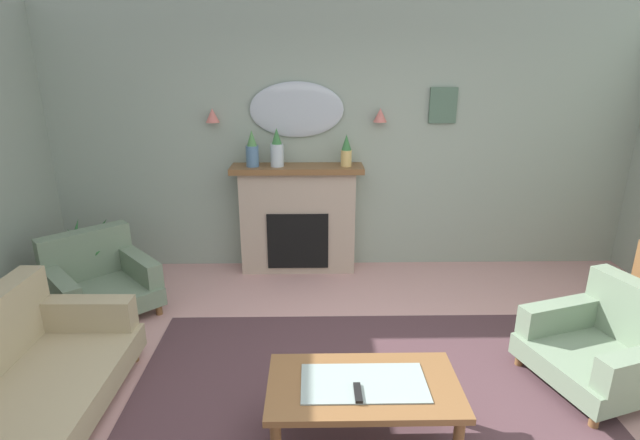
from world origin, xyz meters
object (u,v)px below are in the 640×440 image
at_px(fireplace, 298,220).
at_px(wall_mirror, 297,110).
at_px(coffee_table, 363,392).
at_px(framed_picture, 443,105).
at_px(mantel_vase_left, 277,150).
at_px(floral_couch, 5,391).
at_px(potted_plant_small_fern, 94,261).
at_px(tv_remote, 358,393).
at_px(armchair_near_fireplace, 99,279).
at_px(wall_sconce_left, 212,115).
at_px(mantel_vase_centre, 346,151).
at_px(wall_sconce_right, 380,115).
at_px(mantel_vase_right, 252,151).
at_px(armchair_by_coffee_table, 609,344).

bearing_deg(fireplace, wall_mirror, 90.00).
bearing_deg(coffee_table, framed_picture, 68.75).
bearing_deg(mantel_vase_left, floral_couch, -121.59).
bearing_deg(potted_plant_small_fern, framed_picture, 11.12).
bearing_deg(fireplace, coffee_table, -80.27).
bearing_deg(tv_remote, wall_mirror, 98.06).
height_order(armchair_near_fireplace, potted_plant_small_fern, potted_plant_small_fern).
bearing_deg(wall_sconce_left, floral_couch, -108.23).
bearing_deg(tv_remote, fireplace, 98.48).
relative_size(mantel_vase_centre, armchair_near_fireplace, 0.28).
xyz_separation_m(mantel_vase_centre, tv_remote, (-0.10, -2.64, -0.86)).
distance_m(wall_sconce_right, floral_couch, 3.83).
xyz_separation_m(fireplace, wall_sconce_left, (-0.85, 0.09, 1.09)).
bearing_deg(floral_couch, mantel_vase_left, 58.41).
bearing_deg(potted_plant_small_fern, floral_couch, -81.48).
distance_m(mantel_vase_right, potted_plant_small_fern, 1.88).
xyz_separation_m(framed_picture, tv_remote, (-1.10, -2.82, -1.30)).
height_order(wall_sconce_left, coffee_table, wall_sconce_left).
bearing_deg(framed_picture, mantel_vase_left, -173.96).
distance_m(wall_mirror, framed_picture, 1.50).
relative_size(mantel_vase_centre, coffee_table, 0.30).
height_order(mantel_vase_right, wall_sconce_right, wall_sconce_right).
bearing_deg(coffee_table, wall_sconce_right, 81.27).
distance_m(wall_mirror, tv_remote, 3.11).
bearing_deg(wall_sconce_left, coffee_table, -64.13).
relative_size(mantel_vase_centre, potted_plant_small_fern, 0.43).
xyz_separation_m(mantel_vase_left, armchair_by_coffee_table, (2.42, -1.96, -1.02)).
bearing_deg(floral_couch, armchair_by_coffee_table, 6.59).
bearing_deg(tv_remote, armchair_near_fireplace, 140.58).
distance_m(mantel_vase_left, mantel_vase_centre, 0.70).
bearing_deg(framed_picture, mantel_vase_right, -174.73).
distance_m(mantel_vase_centre, wall_sconce_left, 1.40).
bearing_deg(mantel_vase_right, wall_mirror, 20.70).
relative_size(fireplace, mantel_vase_left, 3.50).
height_order(fireplace, tv_remote, fireplace).
height_order(mantel_vase_centre, wall_sconce_right, wall_sconce_right).
distance_m(wall_mirror, wall_sconce_left, 0.85).
distance_m(wall_mirror, wall_sconce_right, 0.85).
distance_m(mantel_vase_centre, armchair_near_fireplace, 2.64).
bearing_deg(mantel_vase_centre, tv_remote, -92.21).
bearing_deg(mantel_vase_right, mantel_vase_centre, 0.00).
distance_m(mantel_vase_centre, coffee_table, 2.71).
bearing_deg(fireplace, armchair_by_coffee_table, -41.88).
bearing_deg(mantel_vase_centre, armchair_near_fireplace, -159.64).
bearing_deg(floral_couch, wall_mirror, 56.90).
bearing_deg(wall_mirror, tv_remote, -81.94).
xyz_separation_m(mantel_vase_right, floral_couch, (-1.24, -2.42, -1.00)).
relative_size(mantel_vase_right, mantel_vase_centre, 1.14).
relative_size(wall_sconce_right, armchair_by_coffee_table, 0.14).
bearing_deg(wall_sconce_right, wall_mirror, 176.63).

